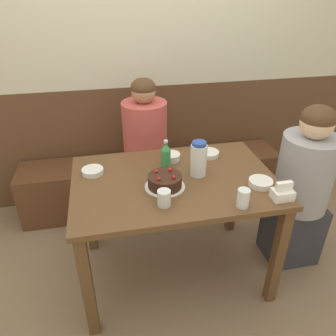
{
  "coord_description": "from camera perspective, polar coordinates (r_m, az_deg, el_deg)",
  "views": [
    {
      "loc": [
        -0.37,
        -1.6,
        1.78
      ],
      "look_at": [
        -0.03,
        0.05,
        0.81
      ],
      "focal_mm": 35.0,
      "sensor_mm": 36.0,
      "label": 1
    }
  ],
  "objects": [
    {
      "name": "water_pitcher",
      "position": [
        1.93,
        5.34,
        1.57
      ],
      "size": [
        0.1,
        0.1,
        0.22
      ],
      "color": "white",
      "rests_on": "dining_table"
    },
    {
      "name": "bowl_soup_white",
      "position": [
        1.94,
        15.83,
        -2.47
      ],
      "size": [
        0.14,
        0.14,
        0.03
      ],
      "color": "white",
      "rests_on": "dining_table"
    },
    {
      "name": "soju_bottle",
      "position": [
        2.0,
        -0.38,
        2.26
      ],
      "size": [
        0.06,
        0.06,
        0.19
      ],
      "color": "#388E4C",
      "rests_on": "dining_table"
    },
    {
      "name": "person_pale_blue_shirt",
      "position": [
        2.58,
        -3.87,
        1.85
      ],
      "size": [
        0.33,
        0.34,
        1.19
      ],
      "rotation": [
        0.0,
        0.0,
        -1.57
      ],
      "color": "#33333D",
      "rests_on": "ground_plane"
    },
    {
      "name": "birthday_cake",
      "position": [
        1.84,
        -0.55,
        -2.34
      ],
      "size": [
        0.23,
        0.23,
        0.09
      ],
      "color": "white",
      "rests_on": "dining_table"
    },
    {
      "name": "glass_water_tall",
      "position": [
        1.69,
        -0.69,
        -5.26
      ],
      "size": [
        0.07,
        0.07,
        0.09
      ],
      "color": "silver",
      "rests_on": "dining_table"
    },
    {
      "name": "dining_table",
      "position": [
        1.99,
        1.11,
        -4.54
      ],
      "size": [
        1.2,
        0.8,
        0.76
      ],
      "color": "brown",
      "rests_on": "ground_plane"
    },
    {
      "name": "back_wall",
      "position": [
        2.72,
        -3.9,
        18.75
      ],
      "size": [
        4.8,
        0.04,
        2.5
      ],
      "color": "brown",
      "rests_on": "ground_plane"
    },
    {
      "name": "bowl_rice_small",
      "position": [
        2.2,
        7.03,
        2.52
      ],
      "size": [
        0.14,
        0.14,
        0.03
      ],
      "color": "white",
      "rests_on": "dining_table"
    },
    {
      "name": "bench_seat",
      "position": [
        2.91,
        -2.58,
        -2.37
      ],
      "size": [
        2.22,
        0.38,
        0.45
      ],
      "color": "#56331E",
      "rests_on": "ground_plane"
    },
    {
      "name": "glass_tumbler_short",
      "position": [
        1.72,
        12.97,
        -5.14
      ],
      "size": [
        0.06,
        0.06,
        0.1
      ],
      "color": "silver",
      "rests_on": "dining_table"
    },
    {
      "name": "bowl_side_dish",
      "position": [
        2.13,
        0.54,
        1.97
      ],
      "size": [
        0.12,
        0.12,
        0.04
      ],
      "color": "white",
      "rests_on": "dining_table"
    },
    {
      "name": "napkin_holder",
      "position": [
        1.85,
        19.35,
        -4.1
      ],
      "size": [
        0.11,
        0.08,
        0.11
      ],
      "color": "white",
      "rests_on": "dining_table"
    },
    {
      "name": "ground_plane",
      "position": [
        2.42,
        0.96,
        -17.33
      ],
      "size": [
        12.0,
        12.0,
        0.0
      ],
      "primitive_type": "plane",
      "color": "#846B51"
    },
    {
      "name": "bowl_sauce_shallow",
      "position": [
        2.03,
        -12.98,
        -0.55
      ],
      "size": [
        0.13,
        0.13,
        0.03
      ],
      "color": "white",
      "rests_on": "dining_table"
    },
    {
      "name": "person_teal_shirt",
      "position": [
        2.34,
        22.12,
        -3.66
      ],
      "size": [
        0.35,
        0.35,
        1.15
      ],
      "rotation": [
        0.0,
        0.0,
        3.14
      ],
      "color": "#33333D",
      "rests_on": "ground_plane"
    }
  ]
}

